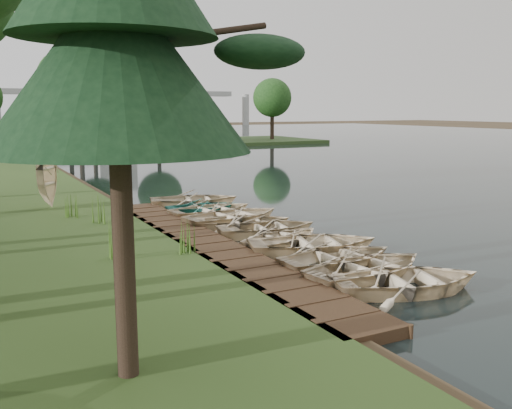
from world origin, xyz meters
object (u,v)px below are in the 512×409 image
rowboat_0 (408,277)px  pine_tree (114,5)px  rowboat_1 (370,264)px  stored_rowboat (50,200)px  rowboat_2 (339,254)px  boardwalk (208,248)px

rowboat_0 → pine_tree: bearing=118.0°
rowboat_0 → rowboat_1: 1.27m
rowboat_1 → stored_rowboat: bearing=15.9°
stored_rowboat → pine_tree: bearing=-152.8°
rowboat_1 → rowboat_2: rowboat_1 is taller
rowboat_2 → stored_rowboat: bearing=23.9°
rowboat_1 → pine_tree: bearing=104.8°
rowboat_0 → rowboat_1: bearing=21.1°
rowboat_1 → stored_rowboat: stored_rowboat is taller
rowboat_0 → stored_rowboat: 15.89m
rowboat_2 → pine_tree: bearing=119.2°
rowboat_0 → rowboat_2: (-0.16, 2.51, -0.02)m
boardwalk → rowboat_2: (2.45, -3.37, 0.26)m
boardwalk → rowboat_2: 4.17m
boardwalk → rowboat_0: bearing=-66.0°
rowboat_1 → stored_rowboat: (-5.81, 13.47, 0.17)m
rowboat_0 → pine_tree: 9.03m
stored_rowboat → boardwalk: bearing=-128.1°
stored_rowboat → pine_tree: size_ratio=0.34×
rowboat_0 → rowboat_2: bearing=19.0°
rowboat_2 → stored_rowboat: size_ratio=1.21×
rowboat_2 → pine_tree: pine_tree is taller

